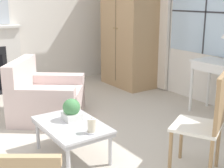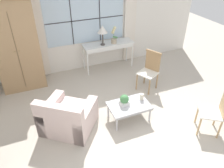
# 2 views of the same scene
# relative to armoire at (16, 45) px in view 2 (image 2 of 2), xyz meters

# --- Properties ---
(ground_plane) EXTENTS (14.00, 14.00, 0.00)m
(ground_plane) POSITION_rel_armoire_xyz_m (1.91, -2.63, -1.17)
(ground_plane) COLOR #BCB2A3
(wall_back_windowed) EXTENTS (7.20, 0.14, 2.80)m
(wall_back_windowed) POSITION_rel_armoire_xyz_m (1.91, 0.39, 0.21)
(wall_back_windowed) COLOR silver
(wall_back_windowed) RESTS_ON ground_plane
(armoire) EXTENTS (1.14, 0.69, 2.34)m
(armoire) POSITION_rel_armoire_xyz_m (0.00, 0.00, 0.00)
(armoire) COLOR tan
(armoire) RESTS_ON ground_plane
(console_table) EXTENTS (1.50, 0.48, 0.80)m
(console_table) POSITION_rel_armoire_xyz_m (2.45, 0.06, -0.46)
(console_table) COLOR white
(console_table) RESTS_ON ground_plane
(table_lamp) EXTENTS (0.29, 0.29, 0.57)m
(table_lamp) POSITION_rel_armoire_xyz_m (2.26, 0.00, 0.07)
(table_lamp) COLOR #4C4742
(table_lamp) RESTS_ON console_table
(potted_orchid) EXTENTS (0.20, 0.16, 0.49)m
(potted_orchid) POSITION_rel_armoire_xyz_m (2.61, 0.01, -0.18)
(potted_orchid) COLOR tan
(potted_orchid) RESTS_ON console_table
(armchair_upholstered) EXTENTS (1.34, 1.33, 0.84)m
(armchair_upholstered) POSITION_rel_armoire_xyz_m (0.73, -2.06, -0.90)
(armchair_upholstered) COLOR beige
(armchair_upholstered) RESTS_ON ground_plane
(side_chair_wooden) EXTENTS (0.59, 0.59, 1.02)m
(side_chair_wooden) POSITION_rel_armoire_xyz_m (3.04, -1.37, -0.59)
(side_chair_wooden) COLOR white
(side_chair_wooden) RESTS_ON ground_plane
(accent_chair_wooden) EXTENTS (0.61, 0.61, 0.99)m
(accent_chair_wooden) POSITION_rel_armoire_xyz_m (3.41, -3.27, -0.61)
(accent_chair_wooden) COLOR white
(accent_chair_wooden) RESTS_ON ground_plane
(coffee_table) EXTENTS (0.87, 0.58, 0.39)m
(coffee_table) POSITION_rel_armoire_xyz_m (2.00, -2.29, -0.83)
(coffee_table) COLOR #BCBCC1
(coffee_table) RESTS_ON ground_plane
(potted_plant_small) EXTENTS (0.19, 0.19, 0.24)m
(potted_plant_small) POSITION_rel_armoire_xyz_m (1.91, -2.23, -0.67)
(potted_plant_small) COLOR white
(potted_plant_small) RESTS_ON coffee_table
(pillar_candle) EXTENTS (0.11, 0.11, 0.16)m
(pillar_candle) POSITION_rel_armoire_xyz_m (2.33, -2.23, -0.72)
(pillar_candle) COLOR silver
(pillar_candle) RESTS_ON coffee_table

